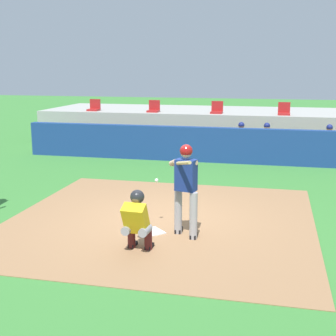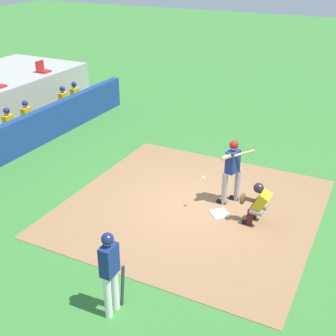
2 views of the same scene
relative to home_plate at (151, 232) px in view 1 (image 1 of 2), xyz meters
name	(u,v)px [view 1 (image 1 of 2)]	position (x,y,z in m)	size (l,w,h in m)	color
ground_plane	(161,220)	(0.00, 0.80, -0.02)	(80.00, 80.00, 0.00)	#387A33
dirt_infield	(161,220)	(0.00, 0.80, -0.02)	(6.40, 6.40, 0.01)	#936B47
home_plate	(151,232)	(0.00, 0.00, 0.00)	(0.44, 0.44, 0.02)	white
batter_at_plate	(185,184)	(0.69, -0.03, 1.01)	(0.62, 0.83, 1.80)	#99999E
catcher_crouched	(137,218)	(0.01, -0.93, 0.59)	(0.50, 1.80, 1.13)	gray
dugout_wall	(206,145)	(0.00, 7.30, 0.58)	(13.00, 0.30, 1.20)	navy
dugout_bench	(210,150)	(0.00, 8.30, 0.20)	(11.80, 0.44, 0.45)	olive
dugout_player_0	(241,140)	(1.12, 8.14, 0.65)	(0.49, 0.70, 1.30)	#939399
dugout_player_1	(266,141)	(2.01, 8.14, 0.65)	(0.49, 0.70, 1.30)	#939399
dugout_player_2	(329,143)	(4.11, 8.14, 0.65)	(0.49, 0.70, 1.30)	#939399
stands_platform	(221,126)	(0.00, 11.70, 0.68)	(15.00, 4.40, 1.40)	#9E9E99
stadium_seat_0	(94,107)	(-5.20, 10.18, 1.51)	(0.46, 0.46, 0.48)	#A51E1E
stadium_seat_1	(154,109)	(-2.60, 10.18, 1.51)	(0.46, 0.46, 0.48)	#A51E1E
stadium_seat_2	(217,110)	(0.00, 10.18, 1.51)	(0.46, 0.46, 0.48)	#A51E1E
stadium_seat_3	(284,111)	(2.60, 10.18, 1.51)	(0.46, 0.46, 0.48)	#A51E1E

